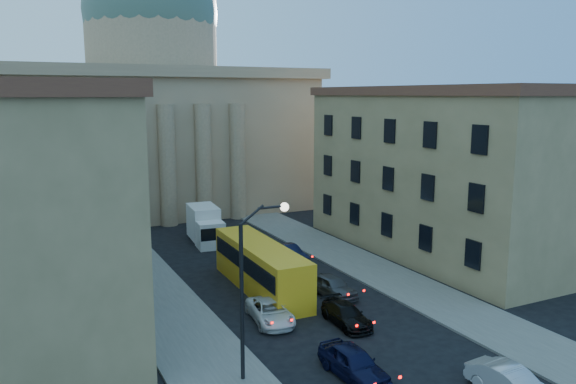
% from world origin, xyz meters
% --- Properties ---
extents(sidewalk_left, '(5.00, 60.00, 0.15)m').
position_xyz_m(sidewalk_left, '(-8.50, 18.00, 0.07)').
color(sidewalk_left, '#615E59').
rests_on(sidewalk_left, ground).
extents(sidewalk_right, '(5.00, 60.00, 0.15)m').
position_xyz_m(sidewalk_right, '(8.50, 18.00, 0.07)').
color(sidewalk_right, '#615E59').
rests_on(sidewalk_right, ground).
extents(church, '(68.02, 28.76, 36.60)m').
position_xyz_m(church, '(0.00, 55.47, 11.88)').
color(church, '#907558').
rests_on(church, ground).
extents(building_left, '(11.60, 26.60, 14.70)m').
position_xyz_m(building_left, '(-17.00, 22.00, 7.42)').
color(building_left, tan).
rests_on(building_left, ground).
extents(building_right, '(11.60, 26.60, 14.70)m').
position_xyz_m(building_right, '(17.00, 22.00, 7.42)').
color(building_right, tan).
rests_on(building_right, ground).
extents(street_lamp, '(2.62, 0.44, 8.83)m').
position_xyz_m(street_lamp, '(-6.97, 8.00, 5.29)').
color(street_lamp, black).
rests_on(street_lamp, ground).
extents(car_left_near, '(1.96, 4.63, 1.56)m').
position_xyz_m(car_left_near, '(-2.40, 5.90, 0.78)').
color(car_left_near, black).
rests_on(car_left_near, ground).
extents(car_right_near, '(1.93, 4.51, 1.44)m').
position_xyz_m(car_right_near, '(3.17, 1.00, 0.72)').
color(car_right_near, '#ACAFB4').
rests_on(car_right_near, ground).
extents(car_left_mid, '(2.78, 4.98, 1.32)m').
position_xyz_m(car_left_mid, '(-3.20, 14.10, 0.66)').
color(car_left_mid, white).
rests_on(car_left_mid, ground).
extents(car_right_mid, '(1.96, 4.43, 1.27)m').
position_xyz_m(car_right_mid, '(0.80, 11.60, 0.63)').
color(car_right_mid, black).
rests_on(car_right_mid, ground).
extents(car_right_far, '(2.21, 4.47, 1.46)m').
position_xyz_m(car_right_far, '(2.61, 16.24, 0.73)').
color(car_right_far, '#454549').
rests_on(car_right_far, ground).
extents(car_right_distant, '(1.85, 4.53, 1.46)m').
position_xyz_m(car_right_distant, '(3.50, 24.82, 0.73)').
color(car_right_distant, black).
rests_on(car_right_distant, ground).
extents(city_bus, '(3.05, 12.13, 3.40)m').
position_xyz_m(city_bus, '(-1.37, 19.72, 1.83)').
color(city_bus, yellow).
rests_on(city_bus, ground).
extents(box_truck, '(3.01, 6.40, 3.41)m').
position_xyz_m(box_truck, '(-0.79, 34.09, 1.61)').
color(box_truck, silver).
rests_on(box_truck, ground).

